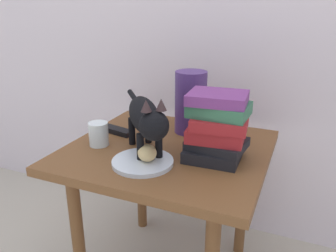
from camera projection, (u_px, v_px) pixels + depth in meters
side_table at (168, 167)px, 1.23m from camera, size 0.69×0.64×0.56m
plate at (143, 162)px, 1.07m from camera, size 0.20×0.20×0.01m
bread_roll at (147, 153)px, 1.06m from camera, size 0.09×0.10×0.05m
cat at (146, 118)px, 1.10m from camera, size 0.32×0.39×0.23m
book_stack at (217, 127)px, 1.08m from camera, size 0.20×0.18×0.22m
green_vase at (191, 102)px, 1.31m from camera, size 0.12×0.12×0.24m
candle_jar at (99, 135)px, 1.21m from camera, size 0.07×0.07×0.08m
tv_remote at (116, 130)px, 1.33m from camera, size 0.16×0.07×0.02m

